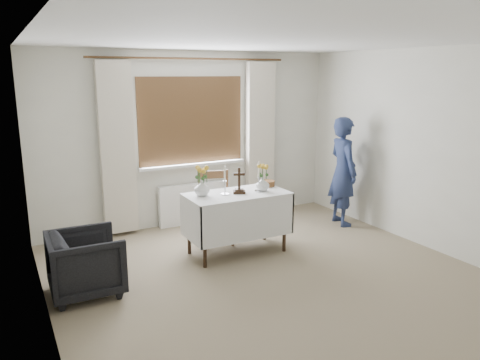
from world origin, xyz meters
name	(u,v)px	position (x,y,z in m)	size (l,w,h in m)	color
ground	(284,286)	(0.00, 0.00, 0.00)	(5.00, 5.00, 0.00)	gray
altar_table	(237,223)	(0.00, 1.07, 0.38)	(1.24, 0.64, 0.76)	white
wooden_chair	(216,208)	(-0.07, 1.53, 0.47)	(0.43, 0.43, 0.94)	#56361D
armchair	(86,263)	(-1.85, 0.80, 0.32)	(0.69, 0.71, 0.64)	black
person	(343,171)	(1.90, 1.38, 0.79)	(0.58, 0.38, 1.58)	navy
radiator	(195,203)	(0.00, 2.42, 0.30)	(1.10, 0.10, 0.60)	white
wooden_cross	(239,181)	(0.03, 1.06, 0.92)	(0.15, 0.11, 0.32)	black
candlestick_left	(225,180)	(-0.15, 1.09, 0.94)	(0.10, 0.10, 0.35)	silver
candlestick_right	(259,176)	(0.29, 1.03, 0.95)	(0.11, 0.11, 0.37)	silver
flower_vase_left	(202,188)	(-0.42, 1.16, 0.86)	(0.19, 0.19, 0.19)	silver
flower_vase_right	(263,184)	(0.34, 1.04, 0.85)	(0.17, 0.17, 0.17)	silver
wicker_basket	(267,183)	(0.52, 1.22, 0.80)	(0.19, 0.19, 0.07)	brown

